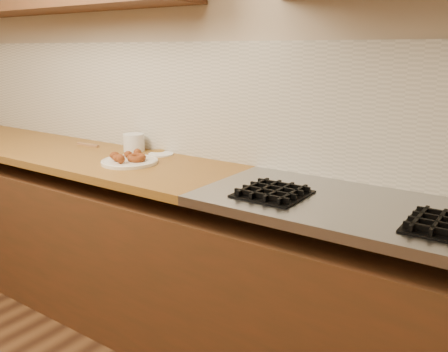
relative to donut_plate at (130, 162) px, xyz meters
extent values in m
cube|color=#C6B095|center=(0.06, 0.34, 0.44)|extent=(4.00, 0.02, 2.70)
cube|color=#532A16|center=(0.06, 0.03, -0.52)|extent=(3.60, 0.60, 0.77)
cube|color=#986426|center=(-0.59, 0.03, -0.03)|extent=(2.30, 0.62, 0.04)
cube|color=#9EA0A5|center=(1.21, 0.03, -0.03)|extent=(1.30, 0.62, 0.04)
cube|color=beige|center=(0.06, 0.32, 0.29)|extent=(3.60, 0.02, 0.60)
cube|color=black|center=(0.86, -0.05, -0.01)|extent=(0.26, 0.26, 0.01)
cube|color=black|center=(0.77, -0.05, 0.01)|extent=(0.01, 0.24, 0.02)
cube|color=black|center=(0.86, -0.14, 0.01)|extent=(0.24, 0.01, 0.02)
cube|color=black|center=(0.83, -0.05, 0.01)|extent=(0.01, 0.24, 0.02)
cube|color=black|center=(0.86, -0.08, 0.01)|extent=(0.24, 0.01, 0.02)
cube|color=black|center=(0.89, -0.05, 0.01)|extent=(0.01, 0.24, 0.02)
cube|color=black|center=(0.86, -0.02, 0.01)|extent=(0.24, 0.01, 0.02)
cube|color=black|center=(0.95, -0.05, 0.01)|extent=(0.01, 0.24, 0.02)
cube|color=black|center=(0.86, 0.04, 0.01)|extent=(0.24, 0.01, 0.02)
cube|color=black|center=(1.51, -0.05, -0.01)|extent=(0.26, 0.26, 0.01)
cube|color=black|center=(1.42, -0.05, 0.01)|extent=(0.01, 0.24, 0.02)
cube|color=black|center=(1.51, -0.14, 0.01)|extent=(0.24, 0.01, 0.02)
cube|color=black|center=(1.48, -0.05, 0.01)|extent=(0.01, 0.24, 0.02)
cube|color=black|center=(1.51, -0.08, 0.01)|extent=(0.24, 0.01, 0.02)
cylinder|color=silver|center=(0.00, 0.00, 0.00)|extent=(0.29, 0.29, 0.02)
torus|color=brown|center=(0.04, 0.01, 0.02)|extent=(0.14, 0.14, 0.04)
ellipsoid|color=brown|center=(-0.05, 0.04, 0.03)|extent=(0.06, 0.06, 0.03)
ellipsoid|color=brown|center=(-0.09, -0.02, 0.03)|extent=(0.05, 0.06, 0.04)
ellipsoid|color=brown|center=(-0.03, -0.05, 0.03)|extent=(0.06, 0.05, 0.04)
ellipsoid|color=brown|center=(0.02, -0.07, 0.03)|extent=(0.05, 0.05, 0.05)
ellipsoid|color=brown|center=(-0.02, 0.07, 0.03)|extent=(0.07, 0.07, 0.05)
cylinder|color=silver|center=(-0.20, 0.23, 0.04)|extent=(0.12, 0.12, 0.10)
cylinder|color=white|center=(0.00, 0.24, 0.00)|extent=(0.14, 0.14, 0.01)
cylinder|color=#B88126|center=(-0.06, 0.28, 0.00)|extent=(0.09, 0.09, 0.01)
cube|color=#966A43|center=(-0.53, 0.18, 0.00)|extent=(0.17, 0.03, 0.01)
camera|label=1|loc=(1.74, -1.65, 0.56)|focal=38.00mm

